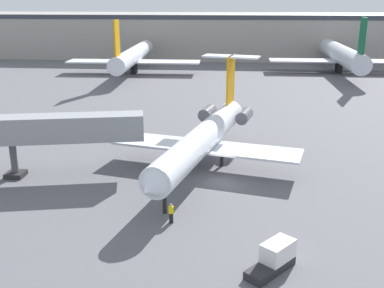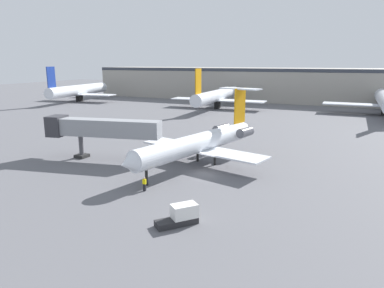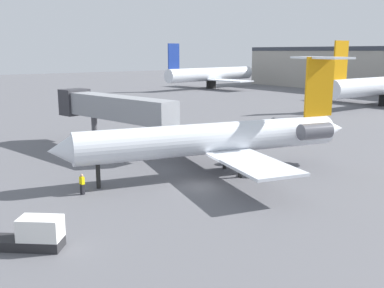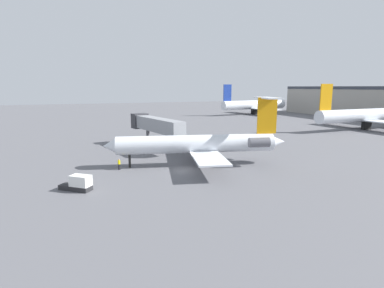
# 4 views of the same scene
# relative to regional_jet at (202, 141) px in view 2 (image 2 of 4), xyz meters

# --- Properties ---
(ground_plane) EXTENTS (400.00, 400.00, 0.10)m
(ground_plane) POSITION_rel_regional_jet_xyz_m (1.91, -3.41, -3.60)
(ground_plane) COLOR #5B5B60
(regional_jet) EXTENTS (20.58, 28.77, 10.67)m
(regional_jet) POSITION_rel_regional_jet_xyz_m (0.00, 0.00, 0.00)
(regional_jet) COLOR silver
(regional_jet) RESTS_ON ground_plane
(jet_bridge) EXTENTS (18.46, 6.61, 6.56)m
(jet_bridge) POSITION_rel_regional_jet_xyz_m (-16.19, -3.59, 1.32)
(jet_bridge) COLOR gray
(jet_bridge) RESTS_ON ground_plane
(ground_crew_marshaller) EXTENTS (0.44, 0.33, 1.69)m
(ground_crew_marshaller) POSITION_rel_regional_jet_xyz_m (-1.89, -12.72, -2.69)
(ground_crew_marshaller) COLOR black
(ground_crew_marshaller) RESTS_ON ground_plane
(baggage_tug_lead) EXTENTS (3.64, 3.97, 1.90)m
(baggage_tug_lead) POSITION_rel_regional_jet_xyz_m (5.90, -18.70, -2.71)
(baggage_tug_lead) COLOR #262628
(baggage_tug_lead) RESTS_ON ground_plane
(terminal_building) EXTENTS (171.52, 24.22, 12.54)m
(terminal_building) POSITION_rel_regional_jet_xyz_m (1.91, 94.72, 2.73)
(terminal_building) COLOR #9E998E
(terminal_building) RESTS_ON ground_plane
(parked_airliner_west_end) EXTENTS (29.20, 34.35, 13.33)m
(parked_airliner_west_end) POSITION_rel_regional_jet_xyz_m (-76.24, 58.55, 0.71)
(parked_airliner_west_end) COLOR silver
(parked_airliner_west_end) RESTS_ON ground_plane
(parked_airliner_west_mid) EXTENTS (31.25, 37.12, 13.10)m
(parked_airliner_west_mid) POSITION_rel_regional_jet_xyz_m (-20.60, 61.06, 0.59)
(parked_airliner_west_mid) COLOR silver
(parked_airliner_west_mid) RESTS_ON ground_plane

